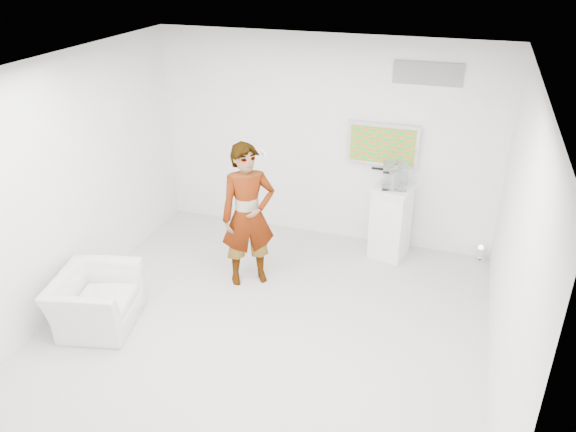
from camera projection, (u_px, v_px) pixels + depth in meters
The scene contains 10 objects.
room at pixel (264, 213), 5.96m from camera, with size 5.01×5.01×3.00m.
tv at pixel (383, 144), 7.78m from camera, with size 1.00×0.08×0.60m, color #BBBBBF.
logo_decal at pixel (428, 74), 7.23m from camera, with size 0.90×0.02×0.30m, color gray.
person at pixel (248, 216), 7.12m from camera, with size 0.70×0.46×1.91m, color silver.
armchair at pixel (96, 300), 6.55m from camera, with size 1.00×0.87×0.65m, color silver.
pedestal at pixel (391, 222), 7.90m from camera, with size 0.52×0.52×1.07m, color white.
floor_uplight at pixel (480, 254), 7.91m from camera, with size 0.16×0.16×0.25m, color white.
vitrine at pixel (395, 176), 7.59m from camera, with size 0.33×0.33×0.33m, color white.
console at pixel (394, 180), 7.62m from camera, with size 0.05×0.14×0.20m, color white.
wii_remote at pixel (263, 153), 6.97m from camera, with size 0.04×0.15×0.04m, color white.
Camera 1 is at (1.93, -5.00, 4.12)m, focal length 35.00 mm.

